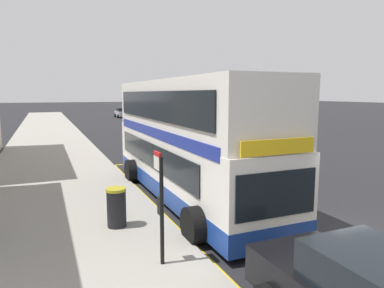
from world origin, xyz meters
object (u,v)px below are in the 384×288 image
at_px(bus_stop_sign, 160,198).
at_px(parked_car_grey_kerbside, 172,124).
at_px(litter_bin, 116,207).
at_px(double_decker_bus, 186,143).
at_px(parked_car_silver_distant, 122,113).

relative_size(bus_stop_sign, parked_car_grey_kerbside, 0.60).
bearing_deg(litter_bin, parked_car_grey_kerbside, 66.74).
xyz_separation_m(bus_stop_sign, parked_car_grey_kerbside, (9.72, 26.33, -0.84)).
bearing_deg(double_decker_bus, bus_stop_sign, -118.05).
height_order(bus_stop_sign, parked_car_grey_kerbside, bus_stop_sign).
distance_m(bus_stop_sign, parked_car_grey_kerbside, 28.08).
bearing_deg(parked_car_grey_kerbside, parked_car_silver_distant, 87.94).
distance_m(double_decker_bus, bus_stop_sign, 5.55).
distance_m(bus_stop_sign, parked_car_silver_distant, 51.34).
height_order(bus_stop_sign, litter_bin, bus_stop_sign).
height_order(double_decker_bus, parked_car_grey_kerbside, double_decker_bus).
bearing_deg(parked_car_silver_distant, parked_car_grey_kerbside, 90.21).
bearing_deg(parked_car_silver_distant, litter_bin, 78.12).
bearing_deg(parked_car_silver_distant, bus_stop_sign, 79.26).
bearing_deg(double_decker_bus, litter_bin, -143.05).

